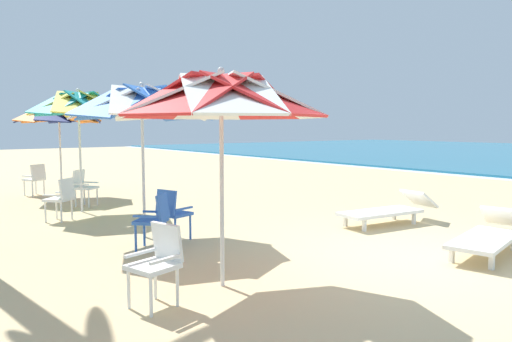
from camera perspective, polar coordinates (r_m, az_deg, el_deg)
The scene contains 13 objects.
ground_plane at distance 7.23m, azimuth 18.52°, elevation -10.02°, with size 80.00×80.00×0.00m, color #D3B784.
beach_umbrella_0 at distance 5.47m, azimuth -4.23°, elevation 8.77°, with size 2.45×2.45×2.57m.
plastic_chair_0 at distance 5.12m, azimuth -11.82°, elevation -10.47°, with size 0.54×0.56×0.87m.
beach_umbrella_1 at distance 8.16m, azimuth -13.67°, elevation 7.84°, with size 2.50×2.50×2.63m.
plastic_chair_1 at distance 7.42m, azimuth -12.15°, elevation -5.53°, with size 0.63×0.63×0.87m.
plastic_chair_2 at distance 7.91m, azimuth -10.14°, elevation -4.82°, with size 0.56×0.58×0.87m.
beach_umbrella_2 at distance 11.05m, azimuth -20.72°, elevation 7.45°, with size 2.17×2.17×2.73m.
plastic_chair_3 at distance 11.93m, azimuth -20.17°, elevation -1.65°, with size 0.63×0.63×0.87m.
plastic_chair_4 at distance 10.17m, azimuth -22.52°, elevation -2.90°, with size 0.63×0.63×0.87m.
beach_umbrella_3 at distance 13.72m, azimuth -22.77°, elevation 6.33°, with size 2.29×2.29×2.56m.
plastic_chair_5 at distance 14.29m, azimuth -25.17°, elevation -0.72°, with size 0.60×0.58×0.87m.
sun_lounger_0 at distance 7.87m, azimuth 26.37°, elevation -6.96°, with size 1.09×2.23×0.62m.
sun_lounger_1 at distance 9.51m, azimuth 15.72°, elevation -4.55°, with size 0.88×2.21×0.62m.
Camera 1 is at (3.95, -5.76, 1.88)m, focal length 33.01 mm.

